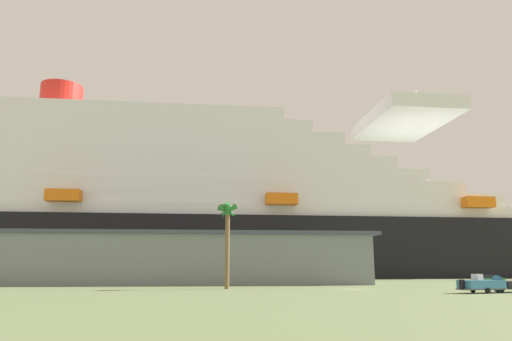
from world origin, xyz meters
name	(u,v)px	position (x,y,z in m)	size (l,w,h in m)	color
ground_plane	(308,282)	(0.00, 30.00, 0.00)	(600.00, 600.00, 0.00)	#66754C
cruise_ship	(172,212)	(-29.77, 69.02, 18.02)	(268.92, 37.76, 63.39)	black
terminal_building	(169,259)	(-26.93, 25.07, 4.46)	(73.06, 24.38, 8.88)	slate
small_boat_on_trailer	(486,284)	(12.19, -10.92, 0.96)	(7.26, 3.51, 2.15)	#595960
palm_tree	(228,221)	(-17.20, 2.50, 9.21)	(2.98, 3.15, 11.88)	brown
parked_car_green_wagon	(489,279)	(29.96, 16.86, 0.83)	(4.92, 2.77, 1.58)	#2D723F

